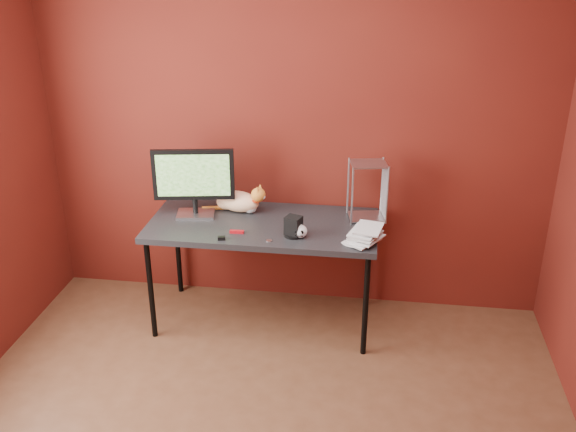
# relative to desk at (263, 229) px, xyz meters

# --- Properties ---
(room) EXTENTS (3.52, 3.52, 2.61)m
(room) POSITION_rel_desk_xyz_m (0.15, -1.37, 0.75)
(room) COLOR #4F2D1B
(room) RESTS_ON ground
(desk) EXTENTS (1.50, 0.70, 0.75)m
(desk) POSITION_rel_desk_xyz_m (0.00, 0.00, 0.00)
(desk) COLOR black
(desk) RESTS_ON ground
(monitor) EXTENTS (0.53, 0.21, 0.46)m
(monitor) POSITION_rel_desk_xyz_m (-0.47, 0.05, 0.31)
(monitor) COLOR #A8A8AD
(monitor) RESTS_ON desk
(cat) EXTENTS (0.45, 0.22, 0.21)m
(cat) POSITION_rel_desk_xyz_m (-0.20, 0.17, 0.12)
(cat) COLOR orange
(cat) RESTS_ON desk
(skull_mug) EXTENTS (0.09, 0.09, 0.08)m
(skull_mug) POSITION_rel_desk_xyz_m (0.27, -0.19, 0.09)
(skull_mug) COLOR silver
(skull_mug) RESTS_ON desk
(speaker) EXTENTS (0.12, 0.12, 0.13)m
(speaker) POSITION_rel_desk_xyz_m (0.23, -0.18, 0.11)
(speaker) COLOR black
(speaker) RESTS_ON desk
(book_stack) EXTENTS (0.25, 0.26, 1.06)m
(book_stack) POSITION_rel_desk_xyz_m (0.60, -0.15, 0.58)
(book_stack) COLOR beige
(book_stack) RESTS_ON desk
(wire_rack) EXTENTS (0.26, 0.23, 0.39)m
(wire_rack) POSITION_rel_desk_xyz_m (0.67, 0.17, 0.25)
(wire_rack) COLOR #A8A8AD
(wire_rack) RESTS_ON desk
(pocket_knife) EXTENTS (0.09, 0.03, 0.02)m
(pocket_knife) POSITION_rel_desk_xyz_m (-0.14, -0.18, 0.06)
(pocket_knife) COLOR #A20C14
(pocket_knife) RESTS_ON desk
(black_gadget) EXTENTS (0.05, 0.04, 0.02)m
(black_gadget) POSITION_rel_desk_xyz_m (-0.21, -0.29, 0.06)
(black_gadget) COLOR black
(black_gadget) RESTS_ON desk
(washer) EXTENTS (0.04, 0.04, 0.00)m
(washer) POSITION_rel_desk_xyz_m (0.08, -0.26, 0.05)
(washer) COLOR #A8A8AD
(washer) RESTS_ON desk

